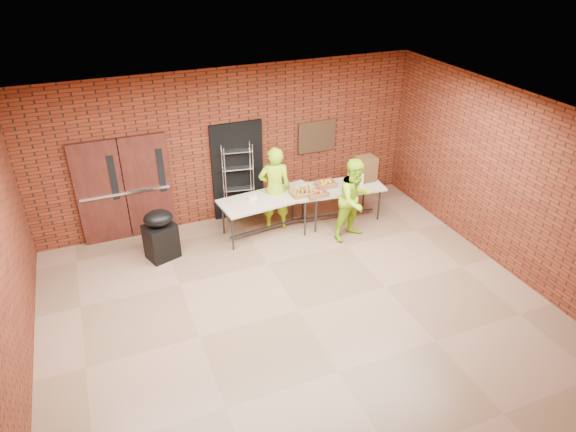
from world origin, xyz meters
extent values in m
cube|color=brown|center=(0.00, 0.00, -0.02)|extent=(8.00, 7.00, 0.04)
cube|color=silver|center=(0.00, 0.00, 3.22)|extent=(8.00, 7.00, 0.04)
cube|color=maroon|center=(0.00, 3.52, 1.60)|extent=(8.00, 0.04, 3.20)
cube|color=maroon|center=(0.00, -3.52, 1.60)|extent=(8.00, 0.04, 3.20)
cube|color=maroon|center=(4.02, 0.00, 1.60)|extent=(0.04, 7.00, 3.20)
cube|color=#4D2016|center=(-2.65, 3.44, 1.05)|extent=(0.88, 0.08, 2.10)
cube|color=#4D2016|center=(-1.75, 3.44, 1.05)|extent=(0.88, 0.08, 2.10)
cube|color=black|center=(-2.37, 3.39, 1.35)|extent=(0.12, 0.02, 0.90)
cube|color=black|center=(-1.47, 3.39, 1.35)|extent=(0.12, 0.02, 0.90)
cube|color=#B6B5BC|center=(-2.20, 3.38, 1.00)|extent=(1.70, 0.04, 0.05)
cube|color=black|center=(0.10, 3.46, 1.05)|extent=(1.10, 0.06, 2.10)
cube|color=#3B2817|center=(1.90, 3.45, 1.55)|extent=(0.85, 0.04, 0.70)
cube|color=tan|center=(0.43, 2.49, 0.79)|extent=(2.06, 1.03, 0.04)
cube|color=#2E2F33|center=(0.43, 2.49, 0.13)|extent=(1.75, 0.24, 0.03)
cylinder|color=#2E2F33|center=(-0.44, 2.82, 0.38)|extent=(0.04, 0.04, 0.77)
cylinder|color=#2E2F33|center=(1.31, 2.82, 0.38)|extent=(0.04, 0.04, 0.77)
cylinder|color=#2E2F33|center=(-0.44, 2.16, 0.38)|extent=(0.04, 0.04, 0.77)
cylinder|color=#2E2F33|center=(1.31, 2.16, 0.38)|extent=(0.04, 0.04, 0.77)
cube|color=tan|center=(1.92, 2.45, 0.77)|extent=(2.00, 0.99, 0.04)
cube|color=#2E2F33|center=(1.92, 2.45, 0.13)|extent=(1.71, 0.22, 0.03)
cylinder|color=#2E2F33|center=(1.06, 2.77, 0.38)|extent=(0.04, 0.04, 0.75)
cylinder|color=#2E2F33|center=(2.78, 2.77, 0.38)|extent=(0.04, 0.04, 0.75)
cylinder|color=#2E2F33|center=(1.06, 2.12, 0.38)|extent=(0.04, 0.04, 0.75)
cylinder|color=#2E2F33|center=(2.78, 2.12, 0.38)|extent=(0.04, 0.04, 0.75)
cube|color=olive|center=(1.09, 2.36, 0.83)|extent=(0.46, 0.35, 0.07)
cube|color=olive|center=(1.72, 2.55, 0.82)|extent=(0.40, 0.31, 0.06)
cube|color=olive|center=(1.35, 2.25, 0.83)|extent=(0.42, 0.32, 0.06)
cylinder|color=#16531A|center=(1.15, 2.40, 0.82)|extent=(0.36, 0.36, 0.01)
cube|color=white|center=(0.11, 2.55, 0.84)|extent=(0.17, 0.11, 0.06)
cube|color=brown|center=(2.63, 2.53, 1.05)|extent=(0.39, 0.35, 0.52)
cylinder|color=white|center=(2.25, 2.29, 0.91)|extent=(0.08, 0.08, 0.24)
cylinder|color=white|center=(2.42, 2.31, 0.92)|extent=(0.08, 0.08, 0.25)
cylinder|color=white|center=(2.21, 2.47, 0.91)|extent=(0.08, 0.08, 0.24)
cube|color=black|center=(-1.76, 2.43, 0.35)|extent=(0.66, 0.60, 0.70)
ellipsoid|color=black|center=(-1.76, 2.43, 0.84)|extent=(0.65, 0.60, 0.30)
imported|color=#9AD117|center=(0.62, 2.66, 0.89)|extent=(0.74, 0.58, 1.79)
imported|color=#9AD117|center=(1.94, 1.73, 0.84)|extent=(0.96, 0.83, 1.68)
camera|label=1|loc=(-2.65, -6.01, 5.48)|focal=32.00mm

